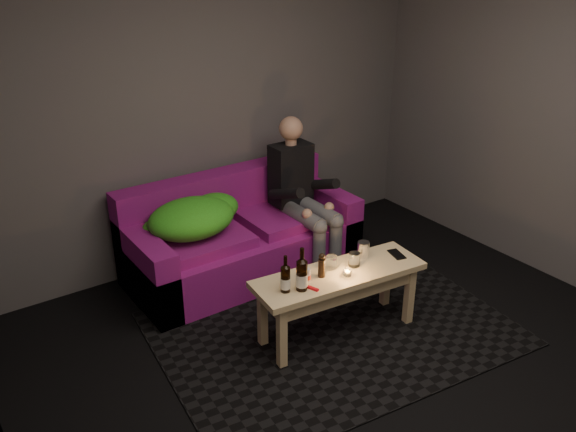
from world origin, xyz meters
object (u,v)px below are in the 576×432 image
person (302,192)px  coffee_table (339,283)px  beer_bottle_b (302,275)px  beer_bottle_a (285,278)px  sofa (240,239)px  steel_cup (363,249)px

person → coffee_table: bearing=-112.4°
beer_bottle_b → person: bearing=54.0°
beer_bottle_b → beer_bottle_a: bearing=155.8°
beer_bottle_a → beer_bottle_b: beer_bottle_b is taller
sofa → beer_bottle_b: sofa is taller
coffee_table → steel_cup: steel_cup is taller
person → beer_bottle_b: person is taller
coffee_table → beer_bottle_a: size_ratio=4.88×
steel_cup → person: bearing=81.6°
coffee_table → beer_bottle_b: 0.38m
coffee_table → person: bearing=67.6°
beer_bottle_a → person: bearing=49.5°
person → beer_bottle_a: size_ratio=4.89×
person → sofa: bearing=163.5°
beer_bottle_b → steel_cup: bearing=10.0°
coffee_table → steel_cup: bearing=15.1°
sofa → steel_cup: sofa is taller
beer_bottle_b → coffee_table: bearing=5.8°
beer_bottle_b → steel_cup: (0.60, 0.11, -0.05)m
beer_bottle_a → steel_cup: bearing=5.3°
sofa → person: size_ratio=1.50×
person → beer_bottle_a: bearing=-130.5°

